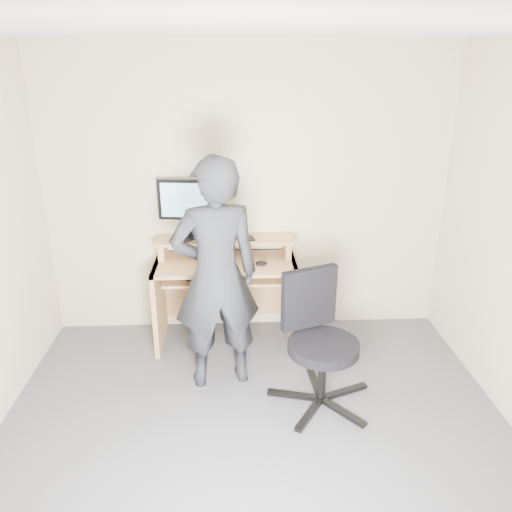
{
  "coord_description": "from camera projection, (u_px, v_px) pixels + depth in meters",
  "views": [
    {
      "loc": [
        -0.12,
        -2.48,
        2.31
      ],
      "look_at": [
        0.04,
        1.05,
        0.95
      ],
      "focal_mm": 35.0,
      "sensor_mm": 36.0,
      "label": 1
    }
  ],
  "objects": [
    {
      "name": "ground",
      "position": [
        257.0,
        456.0,
        3.15
      ],
      "size": [
        3.5,
        3.5,
        0.0
      ],
      "primitive_type": "plane",
      "color": "#5B5A60",
      "rests_on": "ground"
    },
    {
      "name": "back_wall",
      "position": [
        247.0,
        195.0,
        4.33
      ],
      "size": [
        3.5,
        0.02,
        2.5
      ],
      "primitive_type": "cube",
      "color": "#C4B39B",
      "rests_on": "ground"
    },
    {
      "name": "ceiling",
      "position": [
        258.0,
        19.0,
        2.25
      ],
      "size": [
        3.5,
        3.5,
        0.02
      ],
      "primitive_type": "cube",
      "color": "white",
      "rests_on": "back_wall"
    },
    {
      "name": "desk",
      "position": [
        226.0,
        280.0,
        4.37
      ],
      "size": [
        1.2,
        0.6,
        0.91
      ],
      "color": "tan",
      "rests_on": "ground"
    },
    {
      "name": "monitor",
      "position": [
        190.0,
        204.0,
        4.2
      ],
      "size": [
        0.54,
        0.15,
        0.51
      ],
      "rotation": [
        0.0,
        0.0,
        -0.11
      ],
      "color": "black",
      "rests_on": "desk"
    },
    {
      "name": "external_drive",
      "position": [
        212.0,
        227.0,
        4.28
      ],
      "size": [
        0.07,
        0.13,
        0.2
      ],
      "primitive_type": "cube",
      "rotation": [
        0.0,
        0.0,
        -0.0
      ],
      "color": "black",
      "rests_on": "desk"
    },
    {
      "name": "travel_mug",
      "position": [
        242.0,
        229.0,
        4.26
      ],
      "size": [
        0.09,
        0.09,
        0.17
      ],
      "primitive_type": "cylinder",
      "rotation": [
        0.0,
        0.0,
        0.33
      ],
      "color": "silver",
      "rests_on": "desk"
    },
    {
      "name": "smartphone",
      "position": [
        250.0,
        238.0,
        4.28
      ],
      "size": [
        0.09,
        0.14,
        0.01
      ],
      "primitive_type": "cube",
      "rotation": [
        0.0,
        0.0,
        0.2
      ],
      "color": "black",
      "rests_on": "desk"
    },
    {
      "name": "charger",
      "position": [
        187.0,
        240.0,
        4.2
      ],
      "size": [
        0.05,
        0.04,
        0.03
      ],
      "primitive_type": "cube",
      "rotation": [
        0.0,
        0.0,
        -0.08
      ],
      "color": "black",
      "rests_on": "desk"
    },
    {
      "name": "headphones",
      "position": [
        197.0,
        235.0,
        4.35
      ],
      "size": [
        0.19,
        0.18,
        0.06
      ],
      "primitive_type": "torus",
      "rotation": [
        0.26,
        0.0,
        0.21
      ],
      "color": "silver",
      "rests_on": "desk"
    },
    {
      "name": "keyboard",
      "position": [
        215.0,
        275.0,
        4.16
      ],
      "size": [
        0.47,
        0.19,
        0.03
      ],
      "primitive_type": "cube",
      "rotation": [
        0.0,
        0.0,
        -0.03
      ],
      "color": "black",
      "rests_on": "desk"
    },
    {
      "name": "mouse",
      "position": [
        261.0,
        263.0,
        4.13
      ],
      "size": [
        0.1,
        0.06,
        0.04
      ],
      "primitive_type": "ellipsoid",
      "rotation": [
        0.0,
        0.0,
        0.01
      ],
      "color": "black",
      "rests_on": "desk"
    },
    {
      "name": "office_chair",
      "position": [
        318.0,
        336.0,
        3.52
      ],
      "size": [
        0.76,
        0.74,
        0.95
      ],
      "rotation": [
        0.0,
        0.0,
        0.38
      ],
      "color": "black",
      "rests_on": "ground"
    },
    {
      "name": "person",
      "position": [
        216.0,
        276.0,
        3.6
      ],
      "size": [
        0.72,
        0.55,
        1.76
      ],
      "primitive_type": "imported",
      "rotation": [
        0.0,
        0.0,
        3.35
      ],
      "color": "black",
      "rests_on": "ground"
    }
  ]
}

